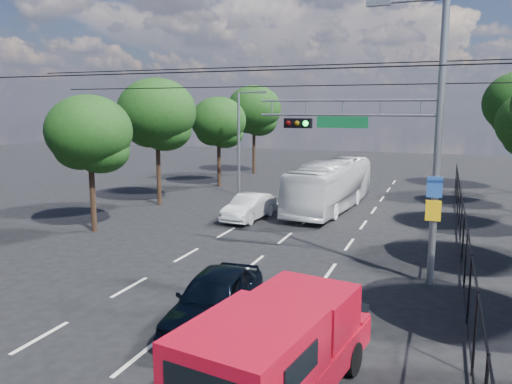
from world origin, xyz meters
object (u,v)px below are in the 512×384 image
at_px(navy_hatchback, 215,299).
at_px(white_bus, 330,185).
at_px(red_pickup, 278,350).
at_px(white_van, 249,207).
at_px(signal_mast, 400,131).

distance_m(navy_hatchback, white_bus, 17.08).
bearing_deg(red_pickup, white_van, 113.45).
bearing_deg(red_pickup, white_bus, 99.40).
bearing_deg(signal_mast, white_van, 139.43).
bearing_deg(signal_mast, red_pickup, -99.89).
xyz_separation_m(signal_mast, white_bus, (-4.80, 11.40, -3.80)).
xyz_separation_m(signal_mast, navy_hatchback, (-4.28, -5.67, -4.46)).
relative_size(red_pickup, white_bus, 0.58).
xyz_separation_m(red_pickup, navy_hatchback, (-2.78, 2.90, -0.37)).
height_order(signal_mast, red_pickup, signal_mast).
bearing_deg(white_bus, navy_hatchback, -83.65).
bearing_deg(white_bus, signal_mast, -62.57).
height_order(signal_mast, white_van, signal_mast).
distance_m(white_bus, white_van, 5.59).
relative_size(navy_hatchback, white_bus, 0.44).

